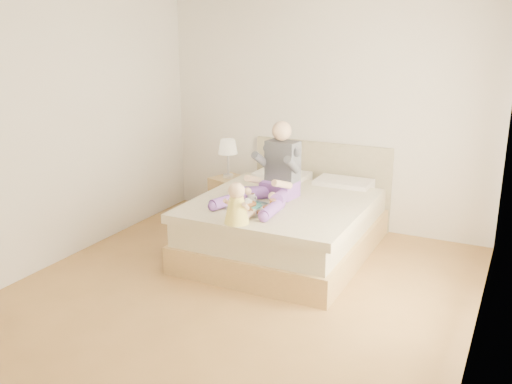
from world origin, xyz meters
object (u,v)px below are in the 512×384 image
at_px(bed, 289,222).
at_px(baby, 237,206).
at_px(tray, 255,206).
at_px(adult, 274,177).
at_px(nightstand, 232,199).

distance_m(bed, baby, 1.10).
bearing_deg(baby, bed, 90.77).
height_order(bed, tray, bed).
xyz_separation_m(tray, baby, (0.03, -0.42, 0.13)).
distance_m(bed, adult, 0.58).
height_order(bed, nightstand, bed).
bearing_deg(bed, nightstand, 150.62).
bearing_deg(nightstand, adult, -21.65).
relative_size(bed, adult, 2.14).
distance_m(adult, tray, 0.43).
relative_size(tray, baby, 1.37).
bearing_deg(nightstand, baby, -41.38).
xyz_separation_m(bed, adult, (-0.09, -0.20, 0.53)).
height_order(nightstand, adult, adult).
relative_size(bed, nightstand, 3.99).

